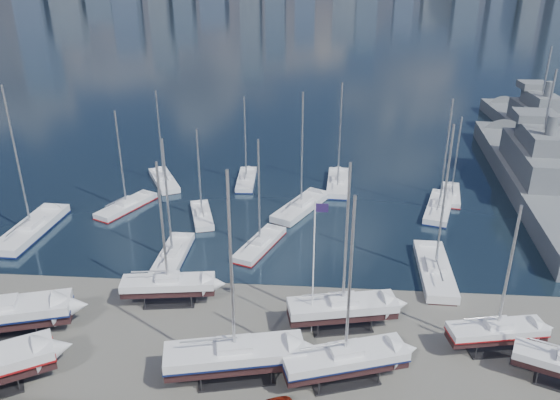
# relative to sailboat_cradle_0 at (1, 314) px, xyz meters

# --- Properties ---
(ground) EXTENTS (1400.00, 1400.00, 0.00)m
(ground) POSITION_rel_sailboat_cradle_0_xyz_m (22.33, -0.46, -2.19)
(ground) COLOR #605E59
(ground) RESTS_ON ground
(water) EXTENTS (1400.00, 600.00, 0.40)m
(water) POSITION_rel_sailboat_cradle_0_xyz_m (22.33, 309.54, -2.34)
(water) COLOR #182337
(water) RESTS_ON ground
(sailboat_cradle_0) EXTENTS (11.89, 6.37, 18.31)m
(sailboat_cradle_0) POSITION_rel_sailboat_cradle_0_xyz_m (0.00, 0.00, 0.00)
(sailboat_cradle_0) COLOR #2D2D33
(sailboat_cradle_0) RESTS_ON ground
(sailboat_cradle_2) EXTENTS (8.83, 3.53, 14.16)m
(sailboat_cradle_2) POSITION_rel_sailboat_cradle_0_xyz_m (12.87, 5.82, -0.21)
(sailboat_cradle_2) COLOR #2D2D33
(sailboat_cradle_2) RESTS_ON ground
(sailboat_cradle_3) EXTENTS (11.13, 5.25, 17.25)m
(sailboat_cradle_3) POSITION_rel_sailboat_cradle_0_xyz_m (20.60, -3.69, -0.06)
(sailboat_cradle_3) COLOR #2D2D33
(sailboat_cradle_3) RESTS_ON ground
(sailboat_cradle_4) EXTENTS (9.79, 4.56, 15.47)m
(sailboat_cradle_4) POSITION_rel_sailboat_cradle_0_xyz_m (28.96, 3.28, -0.14)
(sailboat_cradle_4) COLOR #2D2D33
(sailboat_cradle_4) RESTS_ON ground
(sailboat_cradle_5) EXTENTS (9.97, 5.51, 15.56)m
(sailboat_cradle_5) POSITION_rel_sailboat_cradle_0_xyz_m (28.97, -3.37, -0.14)
(sailboat_cradle_5) COLOR #2D2D33
(sailboat_cradle_5) RESTS_ON ground
(sailboat_cradle_6) EXTENTS (8.35, 3.75, 13.25)m
(sailboat_cradle_6) POSITION_rel_sailboat_cradle_0_xyz_m (41.45, 1.11, -0.26)
(sailboat_cradle_6) COLOR #2D2D33
(sailboat_cradle_6) RESTS_ON ground
(sailboat_moored_0) EXTENTS (4.13, 12.53, 18.47)m
(sailboat_moored_0) POSITION_rel_sailboat_cradle_0_xyz_m (-7.07, 18.55, -1.88)
(sailboat_moored_0) COLOR black
(sailboat_moored_0) RESTS_ON water
(sailboat_moored_1) EXTENTS (6.21, 9.34, 13.64)m
(sailboat_moored_1) POSITION_rel_sailboat_cradle_0_xyz_m (1.81, 26.11, -1.88)
(sailboat_moored_1) COLOR black
(sailboat_moored_1) RESTS_ON water
(sailboat_moored_2) EXTENTS (6.65, 9.49, 14.11)m
(sailboat_moored_2) POSITION_rel_sailboat_cradle_0_xyz_m (4.30, 35.11, -1.87)
(sailboat_moored_2) COLOR black
(sailboat_moored_2) RESTS_ON water
(sailboat_moored_3) EXTENTS (2.79, 9.58, 14.27)m
(sailboat_moored_3) POSITION_rel_sailboat_cradle_0_xyz_m (11.12, 13.73, -1.88)
(sailboat_moored_3) COLOR black
(sailboat_moored_3) RESTS_ON water
(sailboat_moored_4) EXTENTS (4.50, 8.30, 12.07)m
(sailboat_moored_4) POSITION_rel_sailboat_cradle_0_xyz_m (12.15, 24.09, -1.86)
(sailboat_moored_4) COLOR black
(sailboat_moored_4) RESTS_ON water
(sailboat_moored_5) EXTENTS (2.88, 8.91, 13.16)m
(sailboat_moored_5) POSITION_rel_sailboat_cradle_0_xyz_m (16.12, 36.34, -1.88)
(sailboat_moored_5) COLOR black
(sailboat_moored_5) RESTS_ON water
(sailboat_moored_6) EXTENTS (5.49, 9.22, 13.32)m
(sailboat_moored_6) POSITION_rel_sailboat_cradle_0_xyz_m (20.21, 17.05, -1.88)
(sailboat_moored_6) COLOR black
(sailboat_moored_6) RESTS_ON water
(sailboat_moored_7) EXTENTS (7.46, 10.87, 16.10)m
(sailboat_moored_7) POSITION_rel_sailboat_cradle_0_xyz_m (24.41, 27.47, -1.87)
(sailboat_moored_7) COLOR black
(sailboat_moored_7) RESTS_ON water
(sailboat_moored_8) EXTENTS (3.40, 10.47, 15.45)m
(sailboat_moored_8) POSITION_rel_sailboat_cradle_0_xyz_m (29.30, 35.92, -1.88)
(sailboat_moored_8) COLOR black
(sailboat_moored_8) RESTS_ON water
(sailboat_moored_9) EXTENTS (3.47, 11.16, 16.70)m
(sailboat_moored_9) POSITION_rel_sailboat_cradle_0_xyz_m (38.72, 12.78, -1.87)
(sailboat_moored_9) COLOR black
(sailboat_moored_9) RESTS_ON water
(sailboat_moored_10) EXTENTS (5.71, 10.63, 15.30)m
(sailboat_moored_10) POSITION_rel_sailboat_cradle_0_xyz_m (42.12, 28.52, -1.88)
(sailboat_moored_10) COLOR black
(sailboat_moored_10) RESTS_ON water
(sailboat_moored_11) EXTENTS (3.64, 8.15, 11.78)m
(sailboat_moored_11) POSITION_rel_sailboat_cradle_0_xyz_m (44.59, 33.03, -1.88)
(sailboat_moored_11) COLOR black
(sailboat_moored_11) RESTS_ON water
(naval_ship_east) EXTENTS (12.02, 50.68, 18.52)m
(naval_ship_east) POSITION_rel_sailboat_cradle_0_xyz_m (56.66, 36.91, -0.52)
(naval_ship_east) COLOR #585D62
(naval_ship_east) RESTS_ON water
(naval_ship_west) EXTENTS (8.40, 42.89, 17.84)m
(naval_ship_west) POSITION_rel_sailboat_cradle_0_xyz_m (64.89, 60.66, -0.53)
(naval_ship_west) COLOR #585D62
(naval_ship_west) RESTS_ON water
(flagpole) EXTENTS (1.10, 0.12, 12.52)m
(flagpole) POSITION_rel_sailboat_cradle_0_xyz_m (26.43, 2.50, 5.05)
(flagpole) COLOR white
(flagpole) RESTS_ON ground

